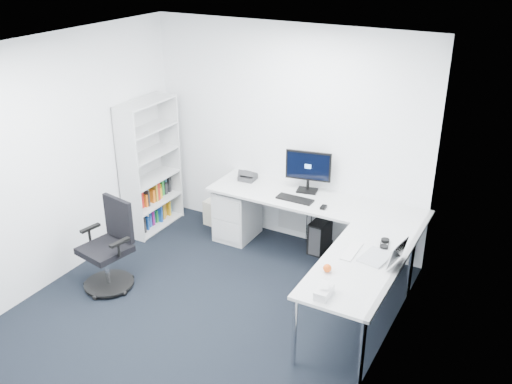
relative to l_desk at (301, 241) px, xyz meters
The scene contains 21 objects.
ground 1.55m from the l_desk, 111.45° to the right, with size 4.20×4.20×0.00m, color black.
ceiling 2.76m from the l_desk, 111.45° to the right, with size 4.20×4.20×0.00m, color white.
wall_back 1.32m from the l_desk, 128.16° to the left, with size 3.60×0.02×2.70m, color white.
wall_left 2.90m from the l_desk, 149.22° to the right, with size 0.02×4.20×2.70m, color white.
wall_right 2.11m from the l_desk, 48.24° to the right, with size 0.02×4.20×2.70m, color white.
l_desk is the anchor object (origin of this frame).
drawer_pedestal 1.11m from the l_desk, 161.87° to the left, with size 0.44×0.55×0.67m, color silver.
bookshelf 2.23m from the l_desk, behind, with size 0.34×0.86×1.73m, color silver, non-canonical shape.
task_chair 2.19m from the l_desk, 141.63° to the right, with size 0.57×0.57×1.01m, color black, non-canonical shape.
black_pc_tower 0.58m from the l_desk, 87.04° to the left, with size 0.18×0.42×0.41m, color black.
beige_pc_tower 1.65m from the l_desk, 159.65° to the left, with size 0.16×0.36×0.34m, color beige.
power_strip 0.78m from the l_desk, 60.19° to the left, with size 0.31×0.05×0.04m, color silver.
monitor 0.84m from the l_desk, 108.37° to the left, with size 0.55×0.18×0.53m, color black, non-canonical shape.
black_keyboard 0.50m from the l_desk, 131.01° to the left, with size 0.44×0.15×0.02m, color black.
mouse 0.47m from the l_desk, 45.09° to the left, with size 0.06×0.09×0.03m, color black.
desk_phone 1.18m from the l_desk, 153.67° to the left, with size 0.20×0.20×0.14m, color #2D2D2F, non-canonical shape.
laptop 1.29m from the l_desk, 29.20° to the right, with size 0.35×0.34×0.25m, color silver, non-canonical shape.
white_keyboard 1.06m from the l_desk, 36.14° to the right, with size 0.11×0.39×0.01m, color silver.
headphones 1.15m from the l_desk, 15.88° to the right, with size 0.13×0.20×0.05m, color black, non-canonical shape.
orange_fruit 1.33m from the l_desk, 55.06° to the right, with size 0.08×0.08×0.08m, color #E15314.
tissue_box 1.68m from the l_desk, 59.01° to the right, with size 0.11×0.22×0.08m, color silver.
Camera 1 is at (2.84, -3.86, 3.61)m, focal length 40.00 mm.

